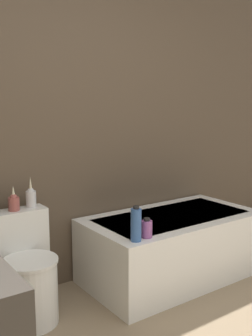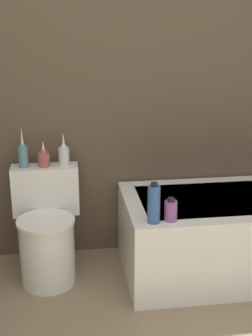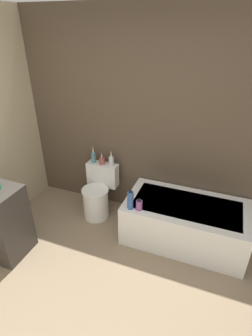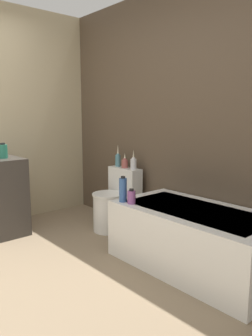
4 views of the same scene
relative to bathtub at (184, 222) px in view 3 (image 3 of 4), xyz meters
The scene contains 9 objects.
ground_plane 1.82m from the bathtub, 117.69° to the right, with size 12.00×12.00×0.00m, color #847056.
wall_back_tiled 1.40m from the bathtub, 152.63° to the left, with size 6.40×0.06×2.60m.
bathtub is the anchor object (origin of this frame).
toilet 1.21m from the bathtub, behind, with size 0.43×0.51×0.70m.
vase_gold 1.46m from the bathtub, 169.00° to the left, with size 0.06×0.06×0.26m.
vase_silver 1.33m from the bathtub, 168.06° to the left, with size 0.08×0.08×0.17m.
vase_bronze 1.23m from the bathtub, 165.75° to the left, with size 0.07×0.07×0.22m.
shampoo_bottle_tall 0.76m from the bathtub, 153.16° to the right, with size 0.07×0.07×0.24m.
shampoo_bottle_short 0.65m from the bathtub, 149.78° to the right, with size 0.07×0.07×0.14m.
Camera 3 is at (1.07, -0.96, 2.37)m, focal length 28.00 mm.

